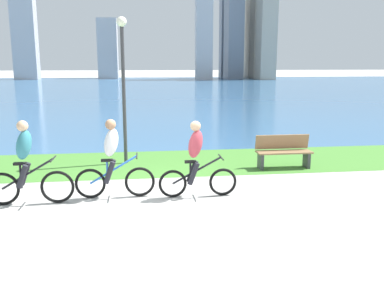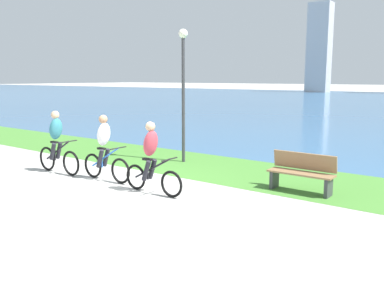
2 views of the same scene
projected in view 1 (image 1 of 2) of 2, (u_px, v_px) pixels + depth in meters
name	position (u px, v px, depth m)	size (l,w,h in m)	color
ground_plane	(153.00, 199.00, 8.66)	(300.00, 300.00, 0.00)	#B2AFA8
grass_strip_bayside	(149.00, 163.00, 11.77)	(120.00, 3.18, 0.01)	#478433
bay_water_surface	(142.00, 88.00, 46.65)	(300.00, 68.50, 0.00)	#386693
cyclist_lead	(196.00, 159.00, 8.69)	(1.69, 0.52, 1.64)	black
cyclist_trailing	(113.00, 159.00, 8.64)	(1.68, 0.52, 1.69)	black
cyclist_distant_rear	(26.00, 164.00, 8.22)	(1.75, 0.52, 1.72)	black
bench_near_path	(283.00, 152.00, 11.19)	(1.50, 0.47, 0.90)	olive
lamppost_tall	(123.00, 70.00, 11.28)	(0.28, 0.28, 4.05)	#38383D
city_skyline_far_shore	(209.00, 24.00, 71.83)	(44.02, 12.35, 26.41)	#B7B7BC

